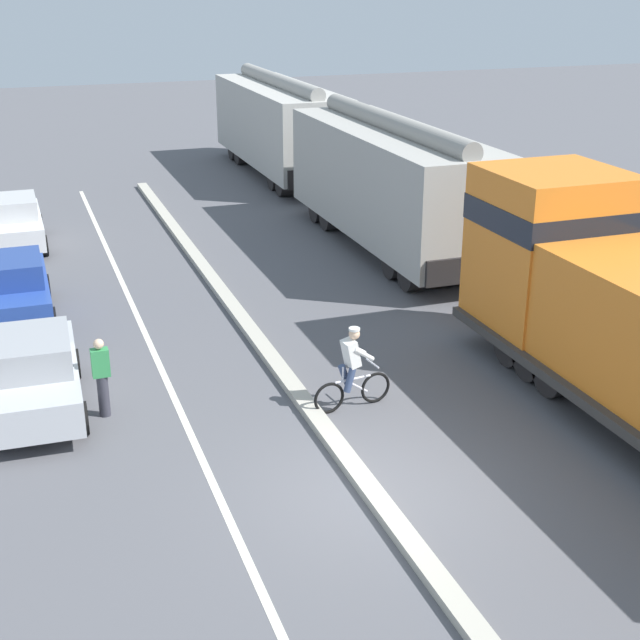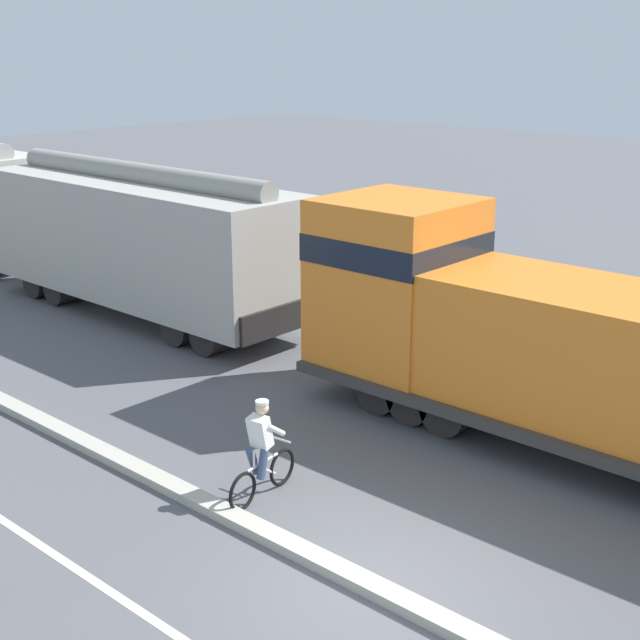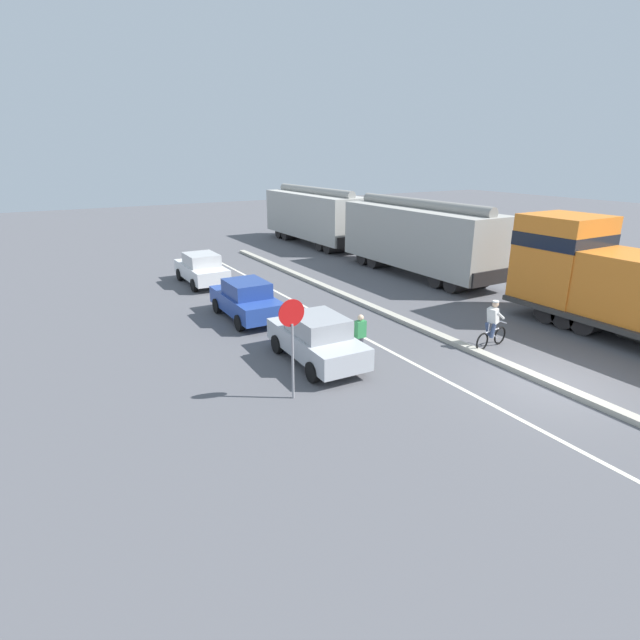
{
  "view_description": "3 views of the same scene",
  "coord_description": "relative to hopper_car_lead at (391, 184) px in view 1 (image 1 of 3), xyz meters",
  "views": [
    {
      "loc": [
        -5.05,
        -11.8,
        8.14
      ],
      "look_at": [
        0.81,
        4.73,
        1.25
      ],
      "focal_mm": 50.0,
      "sensor_mm": 36.0,
      "label": 1
    },
    {
      "loc": [
        -8.32,
        -6.53,
        7.21
      ],
      "look_at": [
        3.94,
        4.47,
        2.05
      ],
      "focal_mm": 50.0,
      "sensor_mm": 36.0,
      "label": 2
    },
    {
      "loc": [
        -12.62,
        -8.09,
        6.54
      ],
      "look_at": [
        -3.94,
        6.68,
        0.77
      ],
      "focal_mm": 28.0,
      "sensor_mm": 36.0,
      "label": 3
    }
  ],
  "objects": [
    {
      "name": "parked_car_white",
      "position": [
        -11.03,
        4.14,
        -1.26
      ],
      "size": [
        1.84,
        4.2,
        1.62
      ],
      "color": "silver",
      "rests_on": "ground"
    },
    {
      "name": "hopper_car_lead",
      "position": [
        0.0,
        0.0,
        0.0
      ],
      "size": [
        2.9,
        10.6,
        4.18
      ],
      "color": "#A5A29A",
      "rests_on": "ground"
    },
    {
      "name": "hopper_car_middle",
      "position": [
        0.0,
        11.6,
        0.0
      ],
      "size": [
        2.9,
        10.6,
        4.18
      ],
      "color": "#B1AEA7",
      "rests_on": "ground"
    },
    {
      "name": "parked_car_blue",
      "position": [
        -11.24,
        -2.38,
        -1.26
      ],
      "size": [
        1.86,
        4.21,
        1.62
      ],
      "color": "#28479E",
      "rests_on": "ground"
    },
    {
      "name": "parked_car_silver",
      "position": [
        -11.02,
        -7.77,
        -1.26
      ],
      "size": [
        1.95,
        4.26,
        1.62
      ],
      "color": "#B7BABF",
      "rests_on": "ground"
    },
    {
      "name": "median_curb",
      "position": [
        -5.96,
        -6.76,
        -2.0
      ],
      "size": [
        0.36,
        36.0,
        0.16
      ],
      "primitive_type": "cube",
      "color": "#B2AD9E",
      "rests_on": "ground"
    },
    {
      "name": "ground_plane",
      "position": [
        -5.96,
        -12.76,
        -2.08
      ],
      "size": [
        120.0,
        120.0,
        0.0
      ],
      "primitive_type": "plane",
      "color": "#56565B"
    },
    {
      "name": "cyclist",
      "position": [
        -5.1,
        -9.77,
        -1.26
      ],
      "size": [
        1.7,
        0.51,
        1.71
      ],
      "color": "black",
      "rests_on": "ground"
    },
    {
      "name": "pedestrian_by_cars",
      "position": [
        -9.78,
        -8.45,
        -1.23
      ],
      "size": [
        0.34,
        0.22,
        1.62
      ],
      "color": "#33333D",
      "rests_on": "ground"
    },
    {
      "name": "lane_stripe",
      "position": [
        -8.36,
        -6.76,
        -2.07
      ],
      "size": [
        0.14,
        36.0,
        0.01
      ],
      "primitive_type": "cube",
      "color": "silver",
      "rests_on": "ground"
    }
  ]
}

